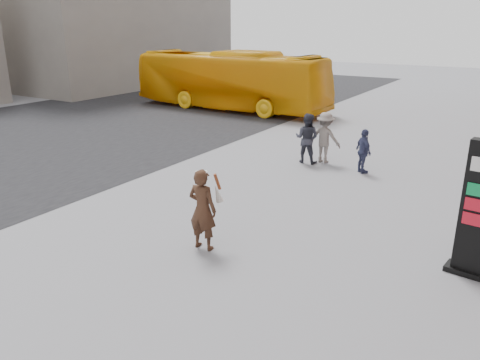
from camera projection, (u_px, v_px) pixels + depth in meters
The scene contains 9 objects.
ground at pixel (232, 242), 10.49m from camera, with size 100.00×100.00×0.00m, color #9E9EA3.
road at pixel (51, 132), 21.06m from camera, with size 16.00×60.00×0.01m, color black.
bg_building_far at pixel (116, 18), 37.05m from camera, with size 10.00×18.00×10.00m, color gray.
info_pylon at pixel (479, 210), 8.75m from camera, with size 0.90×0.53×2.68m.
woman at pixel (203, 208), 9.95m from camera, with size 0.69×0.63×1.80m.
bus at pixel (229, 80), 26.17m from camera, with size 2.71×11.60×3.23m, color #EAA30C.
pedestrian_a at pixel (307, 138), 16.22m from camera, with size 0.85×0.66×1.74m, color #2E303B.
pedestrian_b at pixel (325, 138), 16.27m from camera, with size 1.14×0.65×1.76m, color gray.
pedestrian_c at pixel (363, 151), 15.13m from camera, with size 0.85×0.36×1.46m, color #373C5F.
Camera 1 is at (5.22, -7.94, 4.67)m, focal length 35.00 mm.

